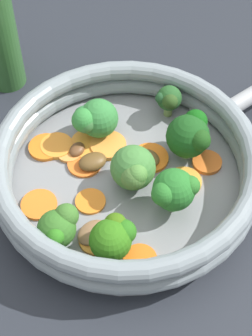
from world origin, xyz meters
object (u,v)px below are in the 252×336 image
object	(u,v)px
broccoli_floret_1	(190,135)
mushroom_piece_3	(93,162)
carrot_slice_2	(184,182)
broccoli_floret_4	(133,170)
skillet	(126,181)
mushroom_piece_0	(77,150)
carrot_slice_5	(46,147)
broccoli_floret_6	(169,99)
broccoli_floret_2	(174,190)
carrot_slice_6	(140,259)
carrot_slice_7	(93,204)
broccoli_floret_0	(113,237)
broccoli_floret_3	(58,227)
mushroom_piece_1	(150,160)
carrot_slice_3	(108,145)
carrot_slice_4	(57,146)
carrot_slice_12	(69,153)
carrot_slice_1	(207,162)
carrot_slice_9	(89,145)
broccoli_floret_5	(94,119)
carrot_slice_0	(97,239)
mushroom_piece_2	(93,233)
carrot_slice_10	(39,205)
carrot_slice_11	(85,164)
carrot_slice_8	(152,159)

from	to	relation	value
broccoli_floret_1	mushroom_piece_3	world-z (taller)	broccoli_floret_1
carrot_slice_2	broccoli_floret_4	world-z (taller)	broccoli_floret_4
skillet	mushroom_piece_0	size ratio (longest dim) A/B	12.48
carrot_slice_5	mushroom_piece_3	size ratio (longest dim) A/B	1.21
broccoli_floret_6	broccoli_floret_2	bearing A→B (deg)	-42.69
carrot_slice_6	carrot_slice_7	distance (m)	0.08
skillet	broccoli_floret_0	size ratio (longest dim) A/B	5.65
carrot_slice_7	carrot_slice_2	bearing A→B (deg)	64.24
broccoli_floret_3	mushroom_piece_1	size ratio (longest dim) A/B	1.63
carrot_slice_3	mushroom_piece_0	xyz separation A→B (m)	(-0.02, -0.03, 0.00)
carrot_slice_4	carrot_slice_12	size ratio (longest dim) A/B	1.30
mushroom_piece_0	mushroom_piece_3	distance (m)	0.03
skillet	broccoli_floret_2	xyz separation A→B (m)	(0.06, 0.01, 0.04)
skillet	mushroom_piece_3	world-z (taller)	mushroom_piece_3
skillet	carrot_slice_1	bearing A→B (deg)	59.06
carrot_slice_9	carrot_slice_12	size ratio (longest dim) A/B	1.61
broccoli_floret_2	broccoli_floret_4	distance (m)	0.05
carrot_slice_1	broccoli_floret_1	size ratio (longest dim) A/B	0.61
broccoli_floret_3	carrot_slice_3	bearing A→B (deg)	117.87
mushroom_piece_0	carrot_slice_6	bearing A→B (deg)	-15.46
broccoli_floret_1	broccoli_floret_5	bearing A→B (deg)	-146.66
carrot_slice_6	carrot_slice_7	world-z (taller)	same
carrot_slice_0	carrot_slice_1	xyz separation A→B (m)	(0.01, 0.15, 0.00)
broccoli_floret_0	mushroom_piece_3	size ratio (longest dim) A/B	1.48
carrot_slice_12	broccoli_floret_0	world-z (taller)	broccoli_floret_0
carrot_slice_12	mushroom_piece_2	bearing A→B (deg)	-26.29
broccoli_floret_4	mushroom_piece_2	xyz separation A→B (m)	(0.02, -0.07, -0.02)
carrot_slice_10	carrot_slice_12	xyz separation A→B (m)	(-0.03, 0.07, 0.00)
carrot_slice_11	broccoli_floret_4	world-z (taller)	broccoli_floret_4
carrot_slice_6	broccoli_floret_4	world-z (taller)	broccoli_floret_4
carrot_slice_7	carrot_slice_8	distance (m)	0.09
carrot_slice_2	carrot_slice_3	distance (m)	0.10
broccoli_floret_4	mushroom_piece_0	distance (m)	0.08
carrot_slice_11	broccoli_floret_2	size ratio (longest dim) A/B	0.70
carrot_slice_0	carrot_slice_2	size ratio (longest dim) A/B	0.99
mushroom_piece_1	carrot_slice_9	bearing A→B (deg)	-151.75
mushroom_piece_3	broccoli_floret_6	bearing A→B (deg)	89.55
carrot_slice_6	broccoli_floret_5	size ratio (longest dim) A/B	0.66
carrot_slice_0	broccoli_floret_1	world-z (taller)	broccoli_floret_1
carrot_slice_1	broccoli_floret_6	distance (m)	0.09
carrot_slice_1	broccoli_floret_3	distance (m)	0.18
carrot_slice_0	carrot_slice_7	distance (m)	0.04
carrot_slice_0	carrot_slice_6	bearing A→B (deg)	19.23
carrot_slice_5	broccoli_floret_2	xyz separation A→B (m)	(0.15, 0.05, 0.03)
carrot_slice_10	broccoli_floret_0	size ratio (longest dim) A/B	0.81
carrot_slice_5	mushroom_piece_1	world-z (taller)	mushroom_piece_1
broccoli_floret_2	mushroom_piece_1	xyz separation A→B (m)	(-0.06, 0.02, -0.03)
mushroom_piece_2	broccoli_floret_3	bearing A→B (deg)	-118.49
carrot_slice_1	broccoli_floret_0	distance (m)	0.15
mushroom_piece_1	broccoli_floret_5	bearing A→B (deg)	-165.68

